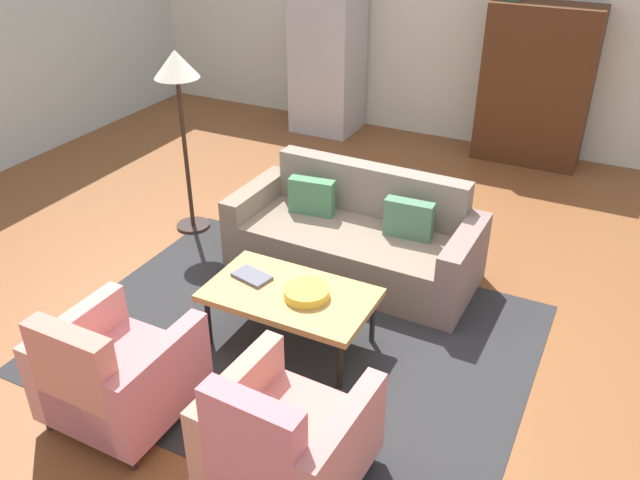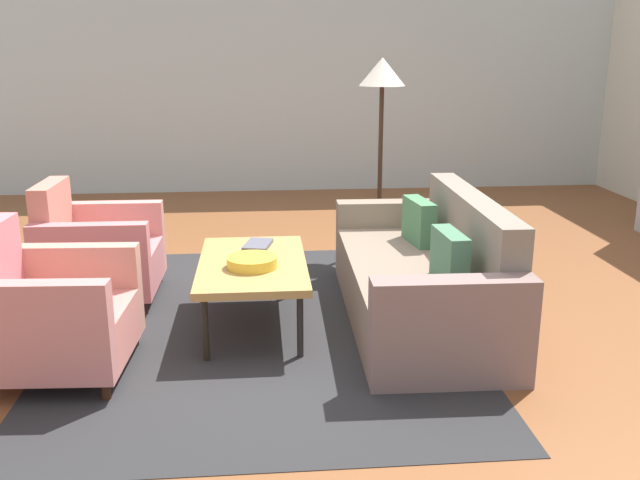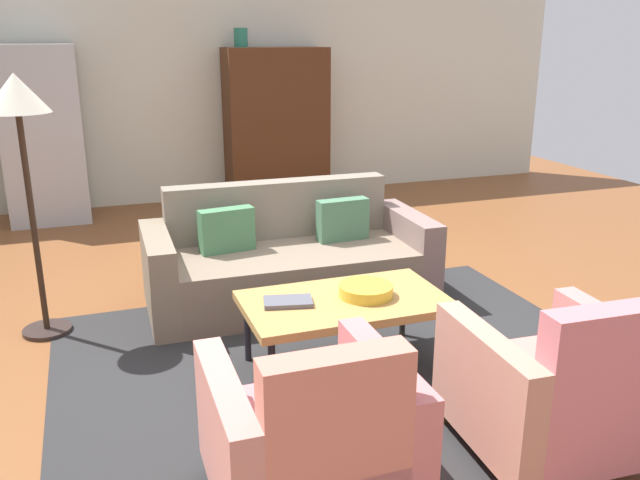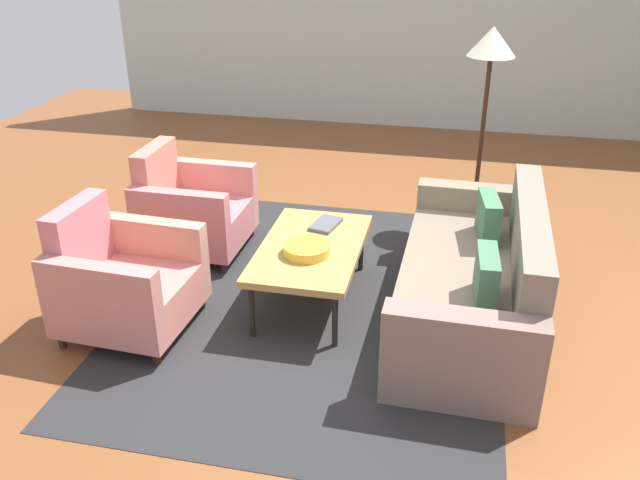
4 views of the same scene
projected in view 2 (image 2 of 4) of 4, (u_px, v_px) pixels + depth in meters
The scene contains 10 objects.
ground_plane at pixel (330, 327), 4.62m from camera, with size 11.18×11.18×0.00m, color brown.
wall_left at pixel (293, 80), 8.71m from camera, with size 0.12×8.33×2.80m, color silver.
area_rug at pixel (262, 324), 4.66m from camera, with size 3.40×2.60×0.01m, color #2A2A2B.
couch at pixel (429, 279), 4.67m from camera, with size 2.12×0.94×0.86m.
coffee_table at pixel (253, 267), 4.54m from camera, with size 1.20×0.70×0.45m.
armchair_left at pixel (93, 255), 5.04m from camera, with size 0.81×0.81×0.88m.
armchair_right at pixel (45, 316), 3.89m from camera, with size 0.84×0.84×0.88m.
fruit_bowl at pixel (252, 262), 4.39m from camera, with size 0.32×0.32×0.07m, color gold.
book_stack at pixel (258, 245), 4.86m from camera, with size 0.31×0.23×0.03m.
floor_lamp at pixel (382, 90), 6.01m from camera, with size 0.40×0.40×1.72m.
Camera 2 is at (4.26, -0.44, 1.81)m, focal length 38.75 mm.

